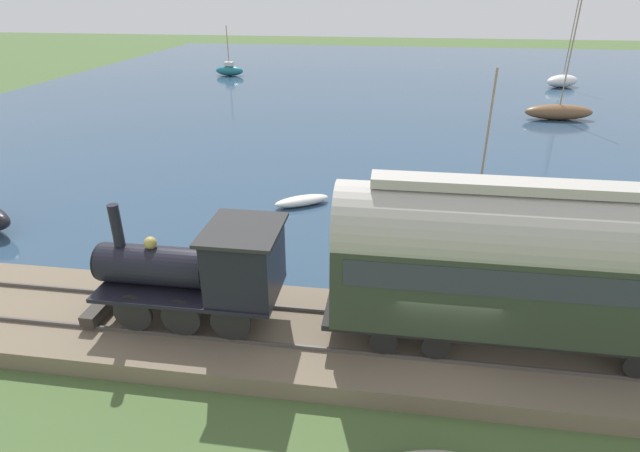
# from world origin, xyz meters

# --- Properties ---
(ground_plane) EXTENTS (200.00, 200.00, 0.00)m
(ground_plane) POSITION_xyz_m (0.00, 0.00, 0.00)
(ground_plane) COLOR #476033
(harbor_water) EXTENTS (80.00, 80.00, 0.01)m
(harbor_water) POSITION_xyz_m (42.77, 0.00, 0.00)
(harbor_water) COLOR #2D4760
(harbor_water) RESTS_ON ground
(rail_embankment) EXTENTS (4.43, 56.00, 0.68)m
(rail_embankment) POSITION_xyz_m (0.26, 0.00, 0.28)
(rail_embankment) COLOR #756651
(rail_embankment) RESTS_ON ground
(steam_locomotive) EXTENTS (2.34, 5.74, 3.47)m
(steam_locomotive) POSITION_xyz_m (0.26, 6.62, 2.40)
(steam_locomotive) COLOR black
(steam_locomotive) RESTS_ON rail_embankment
(passenger_coach) EXTENTS (2.22, 10.93, 4.71)m
(passenger_coach) POSITION_xyz_m (0.26, -2.28, 3.30)
(passenger_coach) COLOR black
(passenger_coach) RESTS_ON rail_embankment
(sailboat_blue) EXTENTS (4.18, 5.90, 6.53)m
(sailboat_blue) POSITION_xyz_m (10.65, -2.45, 0.47)
(sailboat_blue) COLOR #335199
(sailboat_blue) RESTS_ON harbor_water
(sailboat_teal) EXTENTS (1.39, 3.38, 5.54)m
(sailboat_teal) POSITION_xyz_m (47.49, 21.02, 0.64)
(sailboat_teal) COLOR #1E707A
(sailboat_teal) RESTS_ON harbor_water
(sailboat_white) EXTENTS (3.34, 4.09, 8.82)m
(sailboat_white) POSITION_xyz_m (45.17, -15.65, 0.68)
(sailboat_white) COLOR white
(sailboat_white) RESTS_ON harbor_water
(sailboat_brown) EXTENTS (1.93, 5.32, 9.42)m
(sailboat_brown) POSITION_xyz_m (30.29, -11.28, 0.64)
(sailboat_brown) COLOR brown
(sailboat_brown) RESTS_ON harbor_water
(rowboat_far_out) EXTENTS (0.96, 2.89, 0.43)m
(rowboat_far_out) POSITION_xyz_m (4.70, -2.56, 0.22)
(rowboat_far_out) COLOR beige
(rowboat_far_out) RESTS_ON harbor_water
(rowboat_mid_harbor) EXTENTS (2.08, 2.75, 0.47)m
(rowboat_mid_harbor) POSITION_xyz_m (10.44, 5.71, 0.24)
(rowboat_mid_harbor) COLOR silver
(rowboat_mid_harbor) RESTS_ON harbor_water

